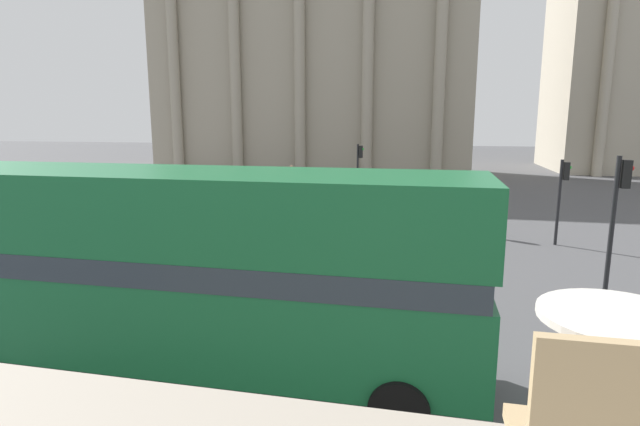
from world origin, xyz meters
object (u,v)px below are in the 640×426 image
at_px(cafe_dining_table, 616,362).
at_px(car_black, 343,208).
at_px(traffic_light_near, 617,213).
at_px(double_decker_bus, 194,264).
at_px(traffic_light_far, 359,165).
at_px(traffic_light_mid, 562,189).
at_px(pedestrian_black, 492,216).
at_px(pedestrian_grey, 262,185).
at_px(plaza_building_left, 315,37).
at_px(pedestrian_white, 291,175).
at_px(pedestrian_yellow, 125,249).

bearing_deg(cafe_dining_table, car_black, 102.38).
bearing_deg(car_black, traffic_light_near, 133.52).
xyz_separation_m(double_decker_bus, car_black, (0.26, 15.29, -1.53)).
xyz_separation_m(double_decker_bus, traffic_light_far, (0.29, 20.77, 0.11)).
bearing_deg(traffic_light_mid, car_black, 163.93).
relative_size(double_decker_bus, traffic_light_far, 3.02).
bearing_deg(traffic_light_near, pedestrian_black, 103.30).
relative_size(cafe_dining_table, traffic_light_near, 0.18).
distance_m(pedestrian_grey, pedestrian_black, 14.38).
bearing_deg(double_decker_bus, cafe_dining_table, -58.49).
height_order(cafe_dining_table, plaza_building_left, plaza_building_left).
xyz_separation_m(double_decker_bus, traffic_light_mid, (9.47, 12.64, 0.02)).
bearing_deg(plaza_building_left, car_black, -74.05).
distance_m(pedestrian_grey, pedestrian_white, 5.91).
height_order(cafe_dining_table, traffic_light_mid, cafe_dining_table).
xyz_separation_m(traffic_light_far, pedestrian_black, (6.73, -7.39, -1.39)).
height_order(plaza_building_left, pedestrian_black, plaza_building_left).
relative_size(cafe_dining_table, traffic_light_mid, 0.21).
distance_m(cafe_dining_table, traffic_light_near, 12.34).
relative_size(pedestrian_grey, pedestrian_yellow, 1.05).
height_order(plaza_building_left, pedestrian_grey, plaza_building_left).
xyz_separation_m(pedestrian_grey, pedestrian_yellow, (0.69, -15.31, -0.06)).
xyz_separation_m(pedestrian_black, pedestrian_white, (-12.38, 12.85, 0.07)).
distance_m(double_decker_bus, traffic_light_near, 10.36).
relative_size(cafe_dining_table, pedestrian_grey, 0.41).
relative_size(cafe_dining_table, plaza_building_left, 0.03).
relative_size(car_black, pedestrian_white, 2.38).
distance_m(cafe_dining_table, car_black, 22.48).
height_order(cafe_dining_table, pedestrian_yellow, cafe_dining_table).
bearing_deg(double_decker_bus, pedestrian_black, 55.76).
bearing_deg(car_black, pedestrian_yellow, 66.29).
relative_size(cafe_dining_table, pedestrian_yellow, 0.43).
height_order(traffic_light_near, traffic_light_far, traffic_light_near).
bearing_deg(traffic_light_far, traffic_light_near, -60.90).
distance_m(double_decker_bus, pedestrian_white, 26.80).
bearing_deg(pedestrian_black, traffic_light_mid, -39.52).
height_order(pedestrian_grey, pedestrian_yellow, pedestrian_grey).
bearing_deg(cafe_dining_table, traffic_light_far, 99.89).
bearing_deg(traffic_light_far, traffic_light_mid, -41.51).
bearing_deg(pedestrian_black, cafe_dining_table, -118.50).
xyz_separation_m(pedestrian_grey, pedestrian_black, (12.58, -6.95, -0.10)).
xyz_separation_m(traffic_light_near, pedestrian_black, (-1.94, 8.19, -1.70)).
height_order(cafe_dining_table, pedestrian_grey, cafe_dining_table).
distance_m(double_decker_bus, car_black, 15.37).
bearing_deg(plaza_building_left, traffic_light_far, -69.29).
relative_size(cafe_dining_table, traffic_light_far, 0.20).
bearing_deg(traffic_light_far, pedestrian_white, 135.96).
bearing_deg(plaza_building_left, pedestrian_grey, -87.79).
bearing_deg(plaza_building_left, traffic_light_mid, -58.26).
distance_m(pedestrian_white, pedestrian_yellow, 21.22).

